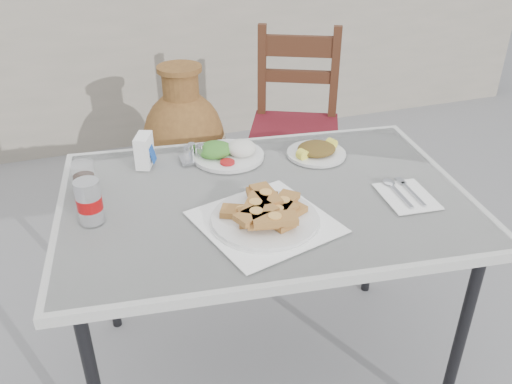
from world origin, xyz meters
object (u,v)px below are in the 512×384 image
object	(u,v)px
cola_glass	(84,180)
cafe_table	(265,209)
pide_plate	(265,213)
salad_rice_plate	(227,152)
soda_can	(89,201)
chair	(295,126)
terracotta_urn	(184,141)
salad_chopped_plate	(316,151)
napkin_holder	(144,151)
condiment_caddy	(193,155)

from	to	relation	value
cola_glass	cafe_table	bearing A→B (deg)	-19.34
pide_plate	salad_rice_plate	xyz separation A→B (m)	(0.01, 0.46, -0.01)
pide_plate	soda_can	distance (m)	0.53
pide_plate	cola_glass	size ratio (longest dim) A/B	4.10
salad_rice_plate	chair	bearing A→B (deg)	52.20
pide_plate	chair	bearing A→B (deg)	63.50
soda_can	cola_glass	bearing A→B (deg)	92.32
chair	terracotta_urn	world-z (taller)	chair
soda_can	pide_plate	bearing A→B (deg)	-19.56
salad_rice_plate	terracotta_urn	xyz separation A→B (m)	(0.05, 1.11, -0.46)
salad_chopped_plate	chair	world-z (taller)	chair
salad_chopped_plate	napkin_holder	world-z (taller)	napkin_holder
chair	salad_chopped_plate	bearing A→B (deg)	-82.72
salad_rice_plate	salad_chopped_plate	bearing A→B (deg)	-15.13
cafe_table	salad_rice_plate	distance (m)	0.31
salad_chopped_plate	chair	size ratio (longest dim) A/B	0.21
salad_rice_plate	napkin_holder	world-z (taller)	napkin_holder
pide_plate	cola_glass	world-z (taller)	cola_glass
salad_rice_plate	cola_glass	bearing A→B (deg)	-168.92
cafe_table	cola_glass	bearing A→B (deg)	160.66
soda_can	cola_glass	size ratio (longest dim) A/B	1.25
salad_chopped_plate	terracotta_urn	xyz separation A→B (m)	(-0.28, 1.20, -0.45)
soda_can	cola_glass	world-z (taller)	soda_can
terracotta_urn	napkin_holder	bearing A→B (deg)	-107.82
soda_can	terracotta_urn	xyz separation A→B (m)	(0.56, 1.40, -0.50)
salad_rice_plate	salad_chopped_plate	distance (m)	0.34
soda_can	napkin_holder	xyz separation A→B (m)	(0.21, 0.32, -0.01)
napkin_holder	salad_rice_plate	bearing A→B (deg)	15.00
soda_can	condiment_caddy	bearing A→B (deg)	37.51
cola_glass	napkin_holder	distance (m)	0.26
salad_rice_plate	soda_can	xyz separation A→B (m)	(-0.51, -0.28, 0.05)
cola_glass	condiment_caddy	xyz separation A→B (m)	(0.39, 0.12, -0.02)
salad_rice_plate	soda_can	distance (m)	0.59
cafe_table	salad_chopped_plate	distance (m)	0.36
cafe_table	terracotta_urn	xyz separation A→B (m)	(0.00, 1.41, -0.37)
napkin_holder	terracotta_urn	size ratio (longest dim) A/B	0.14
pide_plate	terracotta_urn	world-z (taller)	pide_plate
pide_plate	terracotta_urn	size ratio (longest dim) A/B	0.54
chair	terracotta_urn	xyz separation A→B (m)	(-0.55, 0.34, -0.16)
cola_glass	chair	distance (m)	1.46
salad_chopped_plate	condiment_caddy	world-z (taller)	condiment_caddy
pide_plate	condiment_caddy	distance (m)	0.49
pide_plate	salad_chopped_plate	size ratio (longest dim) A/B	2.04
cafe_table	terracotta_urn	world-z (taller)	terracotta_urn
napkin_holder	condiment_caddy	world-z (taller)	napkin_holder
salad_rice_plate	chair	size ratio (longest dim) A/B	0.25
salad_rice_plate	soda_can	size ratio (longest dim) A/B	1.93
salad_chopped_plate	terracotta_urn	world-z (taller)	salad_chopped_plate
cafe_table	cola_glass	xyz separation A→B (m)	(-0.56, 0.20, 0.11)
pide_plate	soda_can	size ratio (longest dim) A/B	3.28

